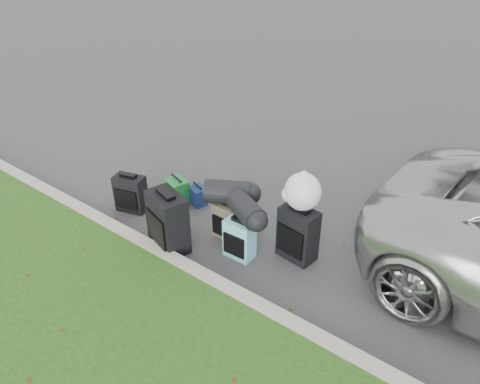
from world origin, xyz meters
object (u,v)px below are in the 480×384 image
Objects in this scene: suitcase_teal at (239,239)px; tote_navy at (198,196)px; suitcase_small_black at (131,193)px; suitcase_large_black_left at (168,222)px; suitcase_large_black_right at (298,234)px; tote_green at (177,191)px; suitcase_olive at (228,221)px.

suitcase_teal is 1.94× the size of tote_navy.
suitcase_small_black is 0.69× the size of suitcase_large_black_left.
tote_navy is at bearing -178.26° from suitcase_large_black_right.
tote_green is 1.33× the size of tote_navy.
suitcase_teal is 1.39m from tote_navy.
suitcase_large_black_left is at bearing -32.20° from suitcase_small_black.
suitcase_large_black_left reaches higher than suitcase_olive.
suitcase_olive is 1.19m from tote_green.
suitcase_olive is at bearing -3.74° from tote_navy.
suitcase_small_black reaches higher than suitcase_olive.
tote_green reaches higher than tote_navy.
tote_navy is (-1.24, 0.60, -0.13)m from suitcase_teal.
suitcase_large_black_right is at bearing -4.38° from suitcase_small_black.
suitcase_teal is at bearing 1.08° from tote_green.
suitcase_olive is 1.86× the size of tote_navy.
suitcase_large_black_left is 0.80m from suitcase_olive.
suitcase_large_black_right is 1.85m from tote_navy.
suitcase_olive is at bearing -161.17° from suitcase_large_black_right.
suitcase_teal reaches higher than suitcase_olive.
suitcase_large_black_right is at bearing 11.99° from suitcase_olive.
suitcase_olive is 0.72× the size of suitcase_large_black_right.
tote_navy is at bearing 128.30° from suitcase_large_black_left.
suitcase_olive is 0.96× the size of suitcase_teal.
suitcase_olive is 0.95m from tote_navy.
suitcase_large_black_left is 1.13× the size of suitcase_large_black_right.
suitcase_teal is at bearing 42.30° from suitcase_large_black_left.
tote_navy is at bearing 43.42° from tote_green.
suitcase_small_black is 2.00× the size of tote_navy.
tote_green is (0.38, 0.57, -0.09)m from suitcase_small_black.
suitcase_olive is at bearing -4.17° from suitcase_small_black.
tote_green is at bearing 168.85° from suitcase_olive.
suitcase_large_black_left is at bearing -125.69° from suitcase_olive.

